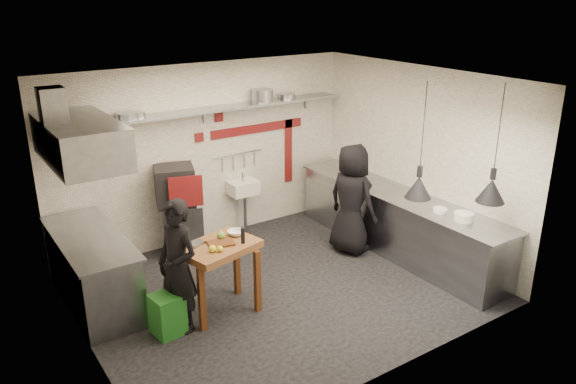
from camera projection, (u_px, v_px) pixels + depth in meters
floor at (280, 289)px, 7.60m from camera, size 5.00×5.00×0.00m
ceiling at (279, 81)px, 6.63m from camera, size 5.00×5.00×0.00m
wall_back at (206, 154)px, 8.75m from camera, size 5.00×0.04×2.80m
wall_front at (397, 253)px, 5.48m from camera, size 5.00×0.04×2.80m
wall_left at (77, 238)px, 5.80m from camera, size 0.04×4.20×2.80m
wall_right at (418, 160)px, 8.43m from camera, size 0.04×4.20×2.80m
red_band_horiz at (258, 128)px, 9.14m from camera, size 1.70×0.02×0.14m
red_band_vert at (288, 151)px, 9.62m from camera, size 0.14×0.02×1.10m
red_tile_a at (219, 117)px, 8.68m from camera, size 0.14×0.02×0.14m
red_tile_b at (199, 137)px, 8.58m from camera, size 0.14×0.02×0.14m
back_shelf at (208, 110)px, 8.36m from camera, size 4.60×0.34×0.04m
shelf_bracket_left at (76, 132)px, 7.51m from camera, size 0.04×0.06×0.24m
shelf_bracket_mid at (204, 115)px, 8.51m from camera, size 0.04×0.06×0.24m
shelf_bracket_right at (306, 101)px, 9.51m from camera, size 0.04×0.06×0.24m
pan_far_left at (127, 116)px, 7.69m from camera, size 0.38×0.38×0.09m
pan_mid_left at (138, 115)px, 7.77m from camera, size 0.25×0.25×0.07m
stock_pot at (262, 96)px, 8.82m from camera, size 0.37×0.37×0.20m
pan_right at (287, 96)px, 9.09m from camera, size 0.28×0.28×0.08m
oven_stand at (183, 228)px, 8.53m from camera, size 0.72×0.69×0.80m
combi_oven at (175, 185)px, 8.28m from camera, size 0.69×0.67×0.58m
oven_door at (186, 192)px, 8.03m from camera, size 0.47×0.18×0.46m
oven_glass at (187, 191)px, 8.04m from camera, size 0.35×0.13×0.34m
hand_sink at (243, 188)px, 9.11m from camera, size 0.46×0.34×0.22m
sink_tap at (243, 177)px, 9.05m from camera, size 0.03×0.03×0.14m
sink_drain at (245, 213)px, 9.23m from camera, size 0.06×0.06×0.66m
utensil_rail at (238, 154)px, 9.03m from camera, size 0.90×0.02×0.02m
counter_right at (397, 223)px, 8.57m from camera, size 0.70×3.80×0.90m
counter_right_top at (399, 195)px, 8.41m from camera, size 0.76×3.90×0.03m
plate_stack at (464, 217)px, 7.42m from camera, size 0.31×0.31×0.11m
small_bowl_right at (440, 210)px, 7.72m from camera, size 0.24×0.24×0.05m
counter_left at (93, 271)px, 7.13m from camera, size 0.70×1.90×0.90m
counter_left_top at (89, 238)px, 6.97m from camera, size 0.76×2.00×0.03m
extractor_hood at (80, 141)px, 6.57m from camera, size 0.78×1.60×0.50m
hood_duct at (53, 110)px, 6.30m from camera, size 0.28×0.28×0.50m
green_bin at (168, 314)px, 6.55m from camera, size 0.38×0.38×0.50m
prep_table at (220, 278)px, 6.94m from camera, size 1.04×0.84×0.92m
cutting_board at (221, 243)px, 6.78m from camera, size 0.35×0.28×0.02m
pepper_mill at (243, 236)px, 6.78m from camera, size 0.07×0.07×0.20m
lemon_a at (212, 249)px, 6.57m from camera, size 0.12×0.12×0.09m
lemon_b at (220, 249)px, 6.58m from camera, size 0.08×0.08×0.07m
veg_ball at (221, 236)px, 6.90m from camera, size 0.14×0.14×0.10m
steel_tray at (197, 243)px, 6.77m from camera, size 0.24×0.21×0.03m
bowl at (235, 233)px, 7.02m from camera, size 0.26×0.26×0.06m
heat_lamp_near at (422, 141)px, 6.89m from camera, size 0.34×0.34×1.48m
heat_lamp_far at (497, 145)px, 6.76m from camera, size 0.38×0.38×1.48m
chef_left at (178, 267)px, 6.47m from camera, size 0.54×0.68×1.62m
chef_right at (352, 199)px, 8.42m from camera, size 0.69×0.92×1.70m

